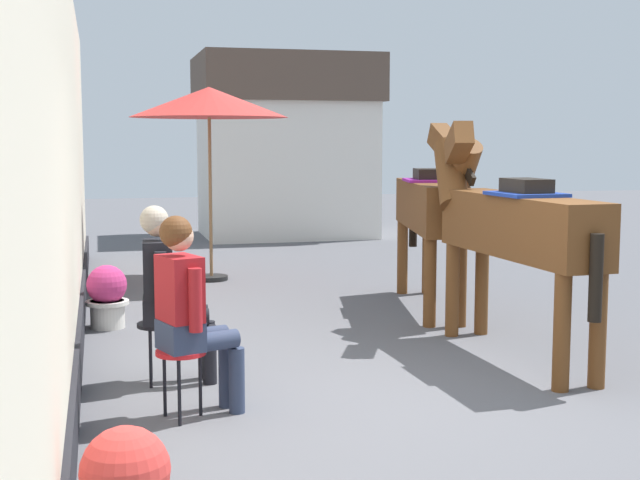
% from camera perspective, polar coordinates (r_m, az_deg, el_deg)
% --- Properties ---
extents(ground_plane, '(40.00, 40.00, 0.00)m').
position_cam_1_polar(ground_plane, '(9.32, -0.35, -5.12)').
color(ground_plane, '#56565B').
extents(pub_facade_wall, '(0.34, 14.00, 3.40)m').
position_cam_1_polar(pub_facade_wall, '(7.37, -17.04, 3.55)').
color(pub_facade_wall, beige).
rests_on(pub_facade_wall, ground_plane).
extents(distant_cottage, '(3.40, 2.60, 3.50)m').
position_cam_1_polar(distant_cottage, '(17.23, -2.27, 6.26)').
color(distant_cottage, silver).
rests_on(distant_cottage, ground_plane).
extents(seated_visitor_near, '(0.61, 0.49, 1.39)m').
position_cam_1_polar(seated_visitor_near, '(5.96, -8.55, -4.26)').
color(seated_visitor_near, red).
rests_on(seated_visitor_near, ground_plane).
extents(seated_visitor_far, '(0.61, 0.49, 1.39)m').
position_cam_1_polar(seated_visitor_far, '(6.84, -9.96, -2.89)').
color(seated_visitor_far, black).
rests_on(seated_visitor_far, ground_plane).
extents(saddled_horse_near, '(0.52, 3.00, 2.06)m').
position_cam_1_polar(saddled_horse_near, '(7.73, 12.40, 1.00)').
color(saddled_horse_near, brown).
rests_on(saddled_horse_near, ground_plane).
extents(saddled_horse_far, '(0.88, 2.96, 2.06)m').
position_cam_1_polar(saddled_horse_far, '(9.66, 7.28, 2.18)').
color(saddled_horse_far, brown).
rests_on(saddled_horse_far, ground_plane).
extents(flower_planter_farthest, '(0.43, 0.43, 0.64)m').
position_cam_1_polar(flower_planter_farthest, '(9.04, -13.72, -3.52)').
color(flower_planter_farthest, beige).
rests_on(flower_planter_farthest, ground_plane).
extents(cafe_parasol, '(2.10, 2.10, 2.58)m').
position_cam_1_polar(cafe_parasol, '(11.76, -7.25, 8.82)').
color(cafe_parasol, black).
rests_on(cafe_parasol, ground_plane).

